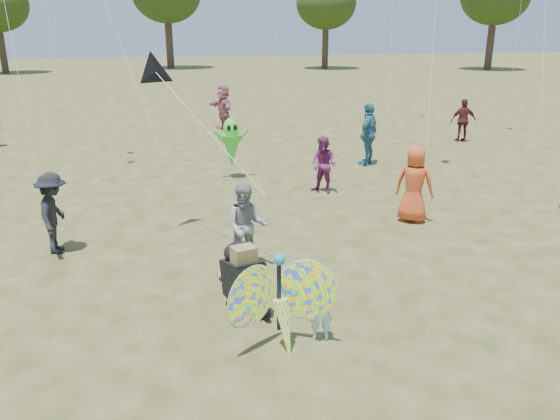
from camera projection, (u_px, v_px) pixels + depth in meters
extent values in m
plane|color=#51592B|center=(317.00, 303.00, 8.70)|extent=(160.00, 160.00, 0.00)
imported|color=#A3CFE6|center=(321.00, 309.00, 7.54)|extent=(0.38, 0.30, 0.93)
imported|color=gray|center=(246.00, 227.00, 9.75)|extent=(0.86, 0.72, 1.59)
ellipsoid|color=gray|center=(234.00, 273.00, 9.54)|extent=(0.57, 0.47, 0.18)
imported|color=#C74A1F|center=(414.00, 184.00, 12.14)|extent=(1.00, 0.97, 1.73)
imported|color=black|center=(54.00, 213.00, 10.44)|extent=(0.70, 1.09, 1.59)
imported|color=teal|center=(368.00, 134.00, 17.26)|extent=(1.16, 1.14, 1.96)
imported|color=#6F255D|center=(324.00, 165.00, 14.33)|extent=(0.91, 0.92, 1.50)
imported|color=#511B21|center=(463.00, 120.00, 20.84)|extent=(1.02, 0.61, 1.63)
imported|color=#9D5A68|center=(223.00, 108.00, 23.23)|extent=(1.05, 1.84, 1.89)
cube|color=black|center=(244.00, 279.00, 8.28)|extent=(0.63, 0.94, 0.71)
cube|color=black|center=(244.00, 298.00, 8.39)|extent=(0.55, 0.75, 0.10)
ellipsoid|color=black|center=(240.00, 252.00, 8.41)|extent=(0.51, 0.45, 0.33)
cylinder|color=black|center=(233.00, 315.00, 8.03)|extent=(0.11, 0.30, 0.30)
cylinder|color=black|center=(265.00, 311.00, 8.15)|extent=(0.11, 0.30, 0.30)
cylinder|color=black|center=(239.00, 292.00, 8.83)|extent=(0.09, 0.23, 0.22)
cylinder|color=black|center=(250.00, 265.00, 7.71)|extent=(0.44, 0.12, 0.03)
cube|color=olive|center=(244.00, 255.00, 8.11)|extent=(0.39, 0.34, 0.26)
ellipsoid|color=#FF4F28|center=(252.00, 297.00, 7.18)|extent=(0.98, 0.71, 1.24)
ellipsoid|color=#FF4F28|center=(307.00, 290.00, 7.37)|extent=(0.98, 0.71, 1.24)
cylinder|color=black|center=(279.00, 296.00, 7.31)|extent=(0.06, 0.06, 1.00)
cone|color=#FF4F28|center=(286.00, 332.00, 7.31)|extent=(0.36, 0.49, 0.93)
sphere|color=teal|center=(279.00, 259.00, 7.11)|extent=(0.16, 0.16, 0.16)
cone|color=black|center=(155.00, 72.00, 10.71)|extent=(0.89, 0.62, 0.81)
cylinder|color=silver|center=(208.00, 132.00, 10.25)|extent=(1.72, 2.21, 2.09)
cone|color=#3CDA33|center=(232.00, 151.00, 15.73)|extent=(0.56, 0.56, 0.95)
ellipsoid|color=#3CDA33|center=(231.00, 128.00, 15.53)|extent=(0.44, 0.39, 0.57)
ellipsoid|color=black|center=(229.00, 128.00, 15.32)|extent=(0.10, 0.05, 0.17)
ellipsoid|color=black|center=(235.00, 128.00, 15.37)|extent=(0.10, 0.05, 0.17)
cylinder|color=#3CDA33|center=(221.00, 138.00, 15.53)|extent=(0.43, 0.10, 0.49)
cylinder|color=#3CDA33|center=(241.00, 137.00, 15.68)|extent=(0.43, 0.10, 0.49)
cylinder|color=silver|center=(244.00, 172.00, 15.82)|extent=(0.61, 0.41, 0.41)
cylinder|color=#3A2D21|center=(3.00, 53.00, 52.20)|extent=(0.63, 0.63, 3.78)
cylinder|color=#3A2D21|center=(170.00, 46.00, 58.80)|extent=(0.77, 0.77, 4.62)
cylinder|color=#3A2D21|center=(325.00, 50.00, 58.31)|extent=(0.66, 0.67, 3.99)
ellipsoid|color=#2B4214|center=(326.00, 3.00, 56.83)|extent=(6.27, 6.27, 5.33)
cylinder|color=#3A2D21|center=(490.00, 48.00, 56.73)|extent=(0.73, 0.73, 4.41)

